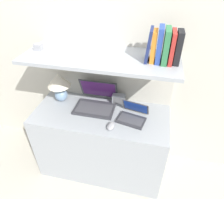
{
  "coord_description": "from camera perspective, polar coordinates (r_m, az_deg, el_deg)",
  "views": [
    {
      "loc": [
        0.41,
        -1.06,
        1.9
      ],
      "look_at": [
        0.11,
        0.27,
        0.92
      ],
      "focal_mm": 32.0,
      "sensor_mm": 36.0,
      "label": 1
    }
  ],
  "objects": [
    {
      "name": "ground_plane",
      "position": [
        2.22,
        -4.6,
        -23.44
      ],
      "size": [
        12.0,
        12.0,
        0.0
      ],
      "primitive_type": "plane",
      "color": "#B2AD9E"
    },
    {
      "name": "wall_back",
      "position": [
        1.85,
        -0.99,
        13.45
      ],
      "size": [
        6.0,
        0.05,
        2.4
      ],
      "color": "beige",
      "rests_on": "ground_plane"
    },
    {
      "name": "desk",
      "position": [
        2.07,
        -2.96,
        -12.0
      ],
      "size": [
        1.23,
        0.53,
        0.74
      ],
      "color": "#999EA3",
      "rests_on": "ground_plane"
    },
    {
      "name": "back_riser",
      "position": [
        2.1,
        -1.12,
        -1.72
      ],
      "size": [
        1.23,
        0.04,
        1.25
      ],
      "color": "beige",
      "rests_on": "ground_plane"
    },
    {
      "name": "shelf",
      "position": [
        1.59,
        -3.3,
        11.92
      ],
      "size": [
        1.23,
        0.48,
        0.03
      ],
      "color": "#999EA3",
      "rests_on": "back_riser"
    },
    {
      "name": "table_lamp",
      "position": [
        1.94,
        -14.87,
        4.39
      ],
      "size": [
        0.22,
        0.22,
        0.29
      ],
      "color": "#7593B2",
      "rests_on": "desk"
    },
    {
      "name": "laptop_large",
      "position": [
        1.87,
        -4.61,
        -0.72
      ],
      "size": [
        0.37,
        0.32,
        0.23
      ],
      "color": "#333338",
      "rests_on": "desk"
    },
    {
      "name": "laptop_small",
      "position": [
        1.74,
        5.87,
        -4.71
      ],
      "size": [
        0.27,
        0.25,
        0.14
      ],
      "color": "#333338",
      "rests_on": "desk"
    },
    {
      "name": "computer_mouse",
      "position": [
        1.66,
        -0.3,
        -7.56
      ],
      "size": [
        0.07,
        0.11,
        0.04
      ],
      "color": "#99999E",
      "rests_on": "desk"
    },
    {
      "name": "router_box",
      "position": [
        1.9,
        1.93,
        0.05
      ],
      "size": [
        0.12,
        0.06,
        0.1
      ],
      "color": "gray",
      "rests_on": "desk"
    },
    {
      "name": "book_black",
      "position": [
        1.5,
        18.42,
        13.92
      ],
      "size": [
        0.04,
        0.13,
        0.23
      ],
      "color": "black",
      "rests_on": "shelf"
    },
    {
      "name": "book_red",
      "position": [
        1.49,
        16.79,
        14.12
      ],
      "size": [
        0.03,
        0.16,
        0.23
      ],
      "color": "#A82823",
      "rests_on": "shelf"
    },
    {
      "name": "book_green",
      "position": [
        1.49,
        15.2,
        14.58
      ],
      "size": [
        0.04,
        0.17,
        0.24
      ],
      "color": "#2D7042",
      "rests_on": "shelf"
    },
    {
      "name": "book_blue",
      "position": [
        1.48,
        13.46,
        15.01
      ],
      "size": [
        0.04,
        0.15,
        0.25
      ],
      "color": "#284293",
      "rests_on": "shelf"
    },
    {
      "name": "book_orange",
      "position": [
        1.49,
        11.85,
        14.7
      ],
      "size": [
        0.03,
        0.13,
        0.22
      ],
      "color": "orange",
      "rests_on": "shelf"
    },
    {
      "name": "book_navy",
      "position": [
        1.49,
        10.51,
        15.07
      ],
      "size": [
        0.04,
        0.15,
        0.23
      ],
      "color": "navy",
      "rests_on": "shelf"
    },
    {
      "name": "shelf_gadget",
      "position": [
        1.78,
        -20.3,
        13.91
      ],
      "size": [
        0.06,
        0.05,
        0.05
      ],
      "color": "#99999E",
      "rests_on": "shelf"
    }
  ]
}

